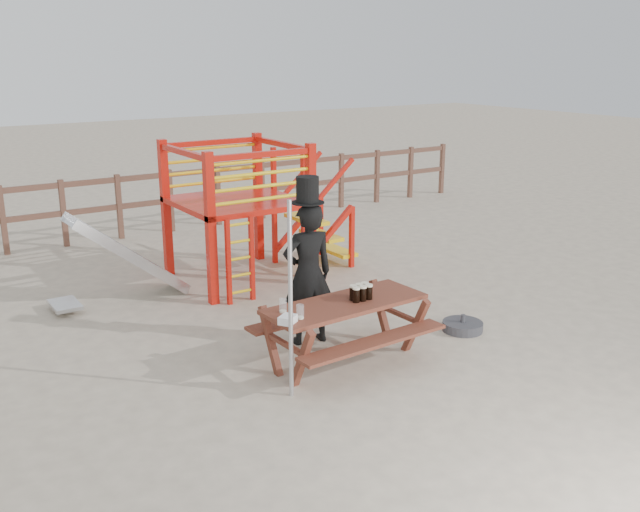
{
  "coord_description": "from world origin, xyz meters",
  "views": [
    {
      "loc": [
        -4.49,
        -5.76,
        3.37
      ],
      "look_at": [
        -0.16,
        0.8,
        1.09
      ],
      "focal_mm": 40.0,
      "sensor_mm": 36.0,
      "label": 1
    }
  ],
  "objects": [
    {
      "name": "paper_bag",
      "position": [
        -1.06,
        0.03,
        0.75
      ],
      "size": [
        0.23,
        0.21,
        0.08
      ],
      "primitive_type": "cube",
      "rotation": [
        0.0,
        0.0,
        0.57
      ],
      "color": "white",
      "rests_on": "picnic_table"
    },
    {
      "name": "parasol_base",
      "position": [
        1.56,
        0.17,
        0.06
      ],
      "size": [
        0.5,
        0.5,
        0.21
      ],
      "color": "#323237",
      "rests_on": "ground"
    },
    {
      "name": "ground",
      "position": [
        0.0,
        0.0,
        0.0
      ],
      "size": [
        60.0,
        60.0,
        0.0
      ],
      "primitive_type": "plane",
      "color": "#BCAB92",
      "rests_on": "ground"
    },
    {
      "name": "empty_glasses",
      "position": [
        -0.91,
        0.2,
        0.78
      ],
      "size": [
        0.13,
        0.33,
        0.15
      ],
      "color": "silver",
      "rests_on": "picnic_table"
    },
    {
      "name": "back_fence",
      "position": [
        0.0,
        7.0,
        0.74
      ],
      "size": [
        15.09,
        0.09,
        1.2
      ],
      "color": "brown",
      "rests_on": "ground"
    },
    {
      "name": "metal_pole",
      "position": [
        -1.12,
        -0.14,
        1.01
      ],
      "size": [
        0.04,
        0.04,
        2.02
      ],
      "primitive_type": "cylinder",
      "color": "#B2B2B7",
      "rests_on": "ground"
    },
    {
      "name": "man_with_hat",
      "position": [
        -0.23,
        0.95,
        0.9
      ],
      "size": [
        0.67,
        0.49,
        2.0
      ],
      "rotation": [
        0.0,
        0.0,
        2.99
      ],
      "color": "black",
      "rests_on": "ground"
    },
    {
      "name": "picnic_table",
      "position": [
        -0.2,
        0.23,
        0.45
      ],
      "size": [
        1.89,
        1.34,
        0.71
      ],
      "rotation": [
        0.0,
        0.0,
        0.04
      ],
      "color": "brown",
      "rests_on": "ground"
    },
    {
      "name": "playground_fort",
      "position": [
        0.12,
        3.58,
        1.07
      ],
      "size": [
        4.71,
        1.84,
        2.1
      ],
      "color": "red",
      "rests_on": "ground"
    },
    {
      "name": "stout_pints",
      "position": [
        -0.02,
        0.2,
        0.8
      ],
      "size": [
        0.26,
        0.17,
        0.17
      ],
      "color": "black",
      "rests_on": "picnic_table"
    }
  ]
}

